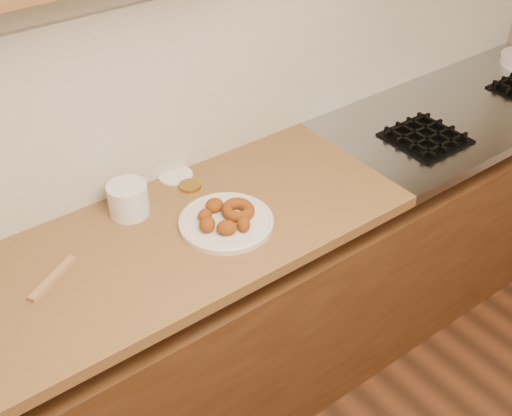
% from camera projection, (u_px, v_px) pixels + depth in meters
% --- Properties ---
extents(wall_back, '(4.00, 0.02, 2.70)m').
position_uv_depth(wall_back, '(177.00, 41.00, 1.98)').
color(wall_back, tan).
rests_on(wall_back, ground).
extents(base_cabinet, '(3.60, 0.60, 0.77)m').
position_uv_depth(base_cabinet, '(240.00, 317.00, 2.37)').
color(base_cabinet, brown).
rests_on(base_cabinet, floor).
extents(butcher_block, '(2.30, 0.62, 0.04)m').
position_uv_depth(butcher_block, '(45.00, 297.00, 1.76)').
color(butcher_block, olive).
rests_on(butcher_block, base_cabinet).
extents(stovetop, '(1.30, 0.62, 0.04)m').
position_uv_depth(stovetop, '(467.00, 108.00, 2.61)').
color(stovetop, '#9EA0A5').
rests_on(stovetop, base_cabinet).
extents(backsplash, '(3.60, 0.02, 0.60)m').
position_uv_depth(backsplash, '(182.00, 87.00, 2.06)').
color(backsplash, beige).
rests_on(backsplash, wall_back).
extents(burner_grates, '(0.91, 0.26, 0.03)m').
position_uv_depth(burner_grates, '(481.00, 111.00, 2.53)').
color(burner_grates, black).
rests_on(burner_grates, stovetop).
extents(donut_plate, '(0.29, 0.29, 0.02)m').
position_uv_depth(donut_plate, '(226.00, 222.00, 1.98)').
color(donut_plate, silver).
rests_on(donut_plate, butcher_block).
extents(ring_donut, '(0.14, 0.15, 0.05)m').
position_uv_depth(ring_donut, '(238.00, 210.00, 1.98)').
color(ring_donut, '#944612').
rests_on(ring_donut, donut_plate).
extents(fried_dough_chunks, '(0.15, 0.19, 0.05)m').
position_uv_depth(fried_dough_chunks, '(219.00, 219.00, 1.94)').
color(fried_dough_chunks, '#944612').
rests_on(fried_dough_chunks, donut_plate).
extents(plastic_tub, '(0.16, 0.16, 0.10)m').
position_uv_depth(plastic_tub, '(128.00, 199.00, 2.00)').
color(plastic_tub, silver).
rests_on(plastic_tub, butcher_block).
extents(tub_lid, '(0.15, 0.15, 0.01)m').
position_uv_depth(tub_lid, '(175.00, 175.00, 2.19)').
color(tub_lid, white).
rests_on(tub_lid, butcher_block).
extents(brass_jar_lid, '(0.09, 0.09, 0.01)m').
position_uv_depth(brass_jar_lid, '(190.00, 186.00, 2.13)').
color(brass_jar_lid, '#A87B2E').
rests_on(brass_jar_lid, butcher_block).
extents(wooden_utensil, '(0.17, 0.11, 0.01)m').
position_uv_depth(wooden_utensil, '(53.00, 278.00, 1.78)').
color(wooden_utensil, '#A87849').
rests_on(wooden_utensil, butcher_block).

